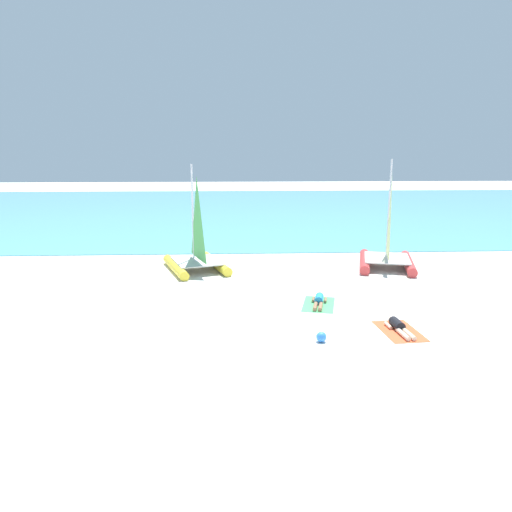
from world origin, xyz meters
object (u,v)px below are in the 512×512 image
(towel_right, at_px, (399,331))
(sunbather_right, at_px, (399,326))
(sunbather_left, at_px, (319,300))
(towel_left, at_px, (319,304))
(sailboat_red, at_px, (387,252))
(beach_ball, at_px, (321,337))
(sailboat_yellow, at_px, (196,255))

(towel_right, xyz_separation_m, sunbather_right, (-0.01, 0.07, 0.13))
(sunbather_left, bearing_deg, towel_left, -90.00)
(towel_left, height_order, sunbather_right, sunbather_right)
(sailboat_red, xyz_separation_m, beach_ball, (-4.71, -8.89, -0.60))
(sailboat_red, xyz_separation_m, sunbather_left, (-4.16, -5.37, -0.62))
(towel_left, bearing_deg, sunbather_right, -52.95)
(towel_right, bearing_deg, sunbather_left, 125.60)
(sailboat_red, xyz_separation_m, sunbather_right, (-2.16, -8.10, -0.62))
(sunbather_right, distance_m, beach_ball, 2.67)
(sailboat_red, distance_m, sunbather_left, 6.82)
(sailboat_yellow, xyz_separation_m, towel_left, (4.74, -5.32, -0.71))
(sunbather_right, bearing_deg, sailboat_red, 70.32)
(sailboat_red, relative_size, towel_right, 2.65)
(sailboat_yellow, bearing_deg, sunbather_left, -66.32)
(sunbather_left, bearing_deg, sailboat_red, 65.82)
(towel_left, height_order, beach_ball, beach_ball)
(sunbather_left, bearing_deg, sunbather_right, -40.24)
(sailboat_red, distance_m, sunbather_right, 8.40)
(sailboat_yellow, relative_size, sunbather_right, 3.07)
(sailboat_yellow, bearing_deg, towel_right, -68.46)
(towel_left, relative_size, towel_right, 1.00)
(towel_right, height_order, beach_ball, beach_ball)
(sailboat_yellow, relative_size, sailboat_red, 0.96)
(sailboat_yellow, height_order, towel_right, sailboat_yellow)
(sunbather_right, bearing_deg, towel_left, 122.31)
(sailboat_yellow, distance_m, beach_ball, 9.75)
(sailboat_yellow, distance_m, towel_left, 7.17)
(towel_left, bearing_deg, sailboat_red, 52.47)
(sunbather_right, bearing_deg, beach_ball, -167.53)
(sailboat_yellow, xyz_separation_m, sunbather_right, (6.76, -7.99, -0.59))
(towel_left, distance_m, sunbather_left, 0.14)
(towel_right, bearing_deg, beach_ball, -164.19)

